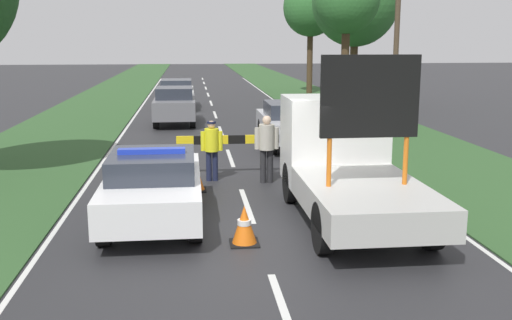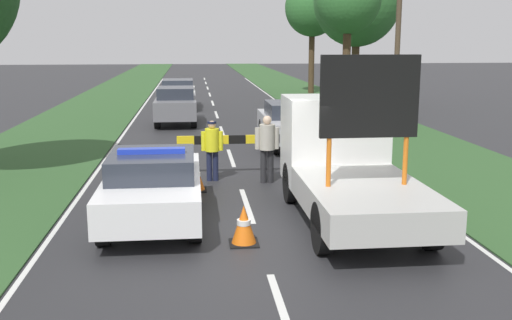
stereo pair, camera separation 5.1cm
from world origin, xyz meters
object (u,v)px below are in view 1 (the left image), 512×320
Objects in this scene: police_car at (153,185)px; traffic_cone_centre_front at (195,176)px; work_truck at (346,161)px; roadside_tree_mid_left at (311,8)px; queued_car_van_white at (177,93)px; police_officer at (212,145)px; queued_car_sedan_silver at (288,123)px; roadside_tree_near_left at (356,1)px; road_barrier at (228,142)px; roadside_tree_mid_right at (347,0)px; pedestrian_civilian at (267,144)px; utility_pole at (397,34)px; queued_car_suv_grey at (175,105)px; traffic_cone_near_police at (244,225)px.

traffic_cone_centre_front is (0.86, 2.49, -0.40)m from police_car.
roadside_tree_mid_left reaches higher than work_truck.
police_car is 30.46m from roadside_tree_mid_left.
roadside_tree_mid_left is at bearing -137.84° from queued_car_van_white.
police_officer reaches higher than queued_car_sedan_silver.
roadside_tree_near_left is (8.43, 16.96, 4.74)m from police_officer.
roadside_tree_mid_right reaches higher than road_barrier.
queued_car_sedan_silver is at bearing -114.99° from roadside_tree_near_left.
traffic_cone_centre_front is 0.09× the size of roadside_tree_near_left.
queued_car_sedan_silver is (1.43, 5.33, -0.21)m from pedestrian_civilian.
utility_pole is (4.38, 1.77, 3.04)m from queued_car_sedan_silver.
police_officer is at bearing -136.97° from utility_pole.
work_truck is 1.19× the size of queued_car_van_white.
roadside_tree_near_left reaches higher than queued_car_van_white.
utility_pole reaches higher than traffic_cone_centre_front.
road_barrier is 10.51m from queued_car_suv_grey.
police_officer is (-2.68, 3.40, -0.21)m from work_truck.
roadside_tree_near_left reaches higher than road_barrier.
traffic_cone_near_police is 4.13m from traffic_cone_centre_front.
queued_car_sedan_silver is 5.62m from utility_pole.
roadside_tree_mid_right reaches higher than traffic_cone_near_police.
queued_car_van_white is at bearing 89.33° from road_barrier.
work_truck is at bearing 35.82° from traffic_cone_near_police.
roadside_tree_mid_right is (6.54, 11.61, 4.43)m from police_officer.
traffic_cone_centre_front is 12.00m from queued_car_suv_grey.
queued_car_suv_grey reaches higher than police_officer.
traffic_cone_near_police is at bearing 38.15° from work_truck.
police_car is 0.60× the size of utility_pole.
traffic_cone_centre_front is at bearing -118.98° from roadside_tree_mid_right.
roadside_tree_mid_left is at bearing 95.48° from roadside_tree_near_left.
queued_car_van_white reaches higher than queued_car_sedan_silver.
police_officer reaches higher than traffic_cone_near_police.
work_truck is 0.69× the size of roadside_tree_mid_left.
roadside_tree_mid_right reaches higher than queued_car_suv_grey.
utility_pole reaches higher than police_officer.
queued_car_sedan_silver is at bearing -88.71° from work_truck.
queued_car_suv_grey is 0.51× the size of roadside_tree_near_left.
work_truck is 4.57m from road_barrier.
traffic_cone_near_police is at bearing 95.71° from queued_car_suv_grey.
roadside_tree_near_left is 1.09× the size of utility_pole.
road_barrier is 1.33m from pedestrian_civilian.
queued_car_sedan_silver is 0.60× the size of roadside_tree_mid_left.
queued_car_suv_grey reaches higher than queued_car_sedan_silver.
police_car is 6.26× the size of traffic_cone_centre_front.
roadside_tree_near_left is (7.96, 16.38, 4.78)m from road_barrier.
roadside_tree_mid_right is (6.07, 11.03, 4.46)m from road_barrier.
traffic_cone_centre_front is 27.94m from roadside_tree_mid_left.
work_truck is 3.32× the size of police_officer.
utility_pole reaches higher than queued_car_sedan_silver.
police_officer is 0.19× the size of roadside_tree_near_left.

